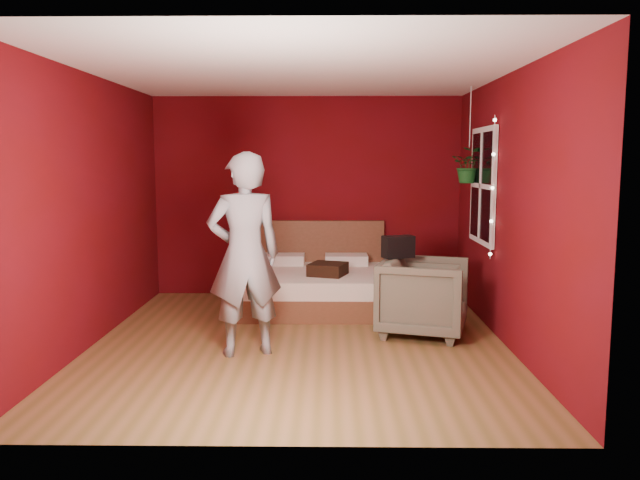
% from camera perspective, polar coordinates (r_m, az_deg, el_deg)
% --- Properties ---
extents(floor, '(4.50, 4.50, 0.00)m').
position_cam_1_polar(floor, '(6.22, -1.89, -9.32)').
color(floor, brown).
rests_on(floor, ground).
extents(room_walls, '(4.04, 4.54, 2.62)m').
position_cam_1_polar(room_walls, '(5.96, -1.96, 6.35)').
color(room_walls, '#5A0913').
rests_on(room_walls, ground).
extents(window, '(0.05, 0.97, 1.27)m').
position_cam_1_polar(window, '(7.06, 14.62, 4.81)').
color(window, white).
rests_on(window, room_walls).
extents(fairy_lights, '(0.04, 0.04, 1.45)m').
position_cam_1_polar(fairy_lights, '(6.54, 15.50, 4.61)').
color(fairy_lights, silver).
rests_on(fairy_lights, room_walls).
extents(bed, '(1.80, 1.53, 0.99)m').
position_cam_1_polar(bed, '(7.62, -0.56, -4.19)').
color(bed, brown).
rests_on(bed, ground).
extents(person, '(0.78, 0.64, 1.85)m').
position_cam_1_polar(person, '(5.69, -6.91, -1.35)').
color(person, gray).
rests_on(person, ground).
extents(armchair, '(1.06, 1.05, 0.79)m').
position_cam_1_polar(armchair, '(6.47, 9.45, -5.15)').
color(armchair, '#5B5A47').
rests_on(armchair, ground).
extents(handbag, '(0.35, 0.25, 0.22)m').
position_cam_1_polar(handbag, '(6.44, 7.16, -0.61)').
color(handbag, black).
rests_on(handbag, armchair).
extents(throw_pillow, '(0.50, 0.50, 0.14)m').
position_cam_1_polar(throw_pillow, '(7.25, 0.72, -2.68)').
color(throw_pillow, black).
rests_on(throw_pillow, bed).
extents(hanging_plant, '(0.46, 0.44, 1.08)m').
position_cam_1_polar(hanging_plant, '(7.33, 13.46, 6.66)').
color(hanging_plant, silver).
rests_on(hanging_plant, room_walls).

